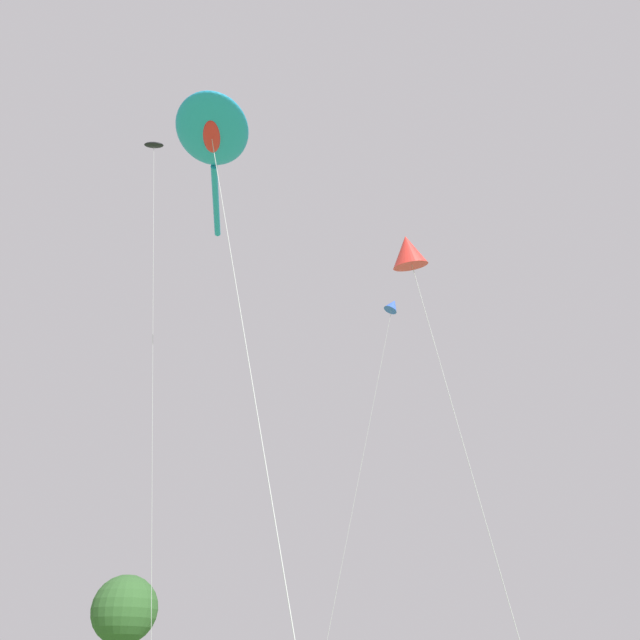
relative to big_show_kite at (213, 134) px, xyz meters
The scene contains 5 objects.
big_show_kite is the anchor object (origin of this frame).
small_kite_triangle_green 8.19m from the big_show_kite, 25.64° to the right, with size 2.42×2.62×14.23m.
small_kite_streamer_purple 15.18m from the big_show_kite, 33.51° to the left, with size 3.89×3.32×19.39m.
small_kite_diamond_red 9.74m from the big_show_kite, 94.81° to the left, with size 3.27×0.95×24.59m.
tree_oak_right 45.29m from the big_show_kite, 79.90° to the left, with size 5.40×5.40×9.10m.
Camera 1 is at (-7.24, 0.21, 1.73)m, focal length 37.21 mm.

